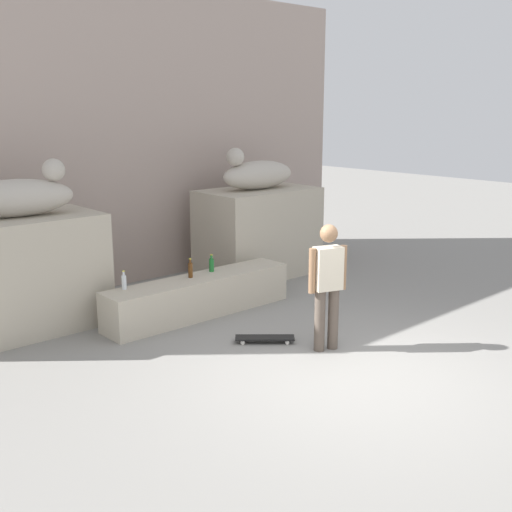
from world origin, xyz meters
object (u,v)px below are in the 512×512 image
statue_reclining_right (257,174)px  bottle_clear (124,282)px  statue_reclining_left (17,196)px  skateboard (265,338)px  bottle_brown (190,270)px  bottle_green (212,265)px  skater (327,282)px

statue_reclining_right → bottle_clear: 3.72m
statue_reclining_left → skateboard: bearing=-41.8°
statue_reclining_right → bottle_clear: size_ratio=5.91×
statue_reclining_left → bottle_brown: statue_reclining_left is taller
skateboard → statue_reclining_right: bearing=-88.6°
statue_reclining_right → bottle_brown: size_ratio=5.41×
bottle_green → statue_reclining_left: bearing=158.4°
statue_reclining_right → skater: size_ratio=0.96×
statue_reclining_left → statue_reclining_right: bearing=9.3°
bottle_green → bottle_clear: bottle_green is taller
skater → bottle_clear: size_ratio=6.16×
bottle_clear → bottle_brown: bearing=-6.2°
bottle_brown → skateboard: bearing=-87.7°
skateboard → bottle_green: size_ratio=2.66×
bottle_brown → statue_reclining_left: bearing=152.8°
bottle_brown → bottle_clear: (-1.07, 0.12, -0.01)m
skater → bottle_green: bearing=-70.0°
skateboard → bottle_green: 1.83m
skater → skateboard: size_ratio=2.28×
statue_reclining_left → skateboard: size_ratio=2.28×
bottle_green → bottle_clear: size_ratio=1.01×
statue_reclining_left → skateboard: 3.90m
skateboard → bottle_brown: (-0.06, 1.59, 0.65)m
statue_reclining_left → bottle_brown: (2.10, -1.08, -1.20)m
skateboard → bottle_brown: bearing=-46.3°
skateboard → bottle_green: (0.39, 1.66, 0.64)m
statue_reclining_left → skateboard: (2.16, -2.67, -1.85)m
bottle_green → bottle_brown: 0.46m
statue_reclining_right → skateboard: 3.96m
statue_reclining_left → skater: size_ratio=1.00×
statue_reclining_left → statue_reclining_right: 4.41m
skater → skateboard: 1.20m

